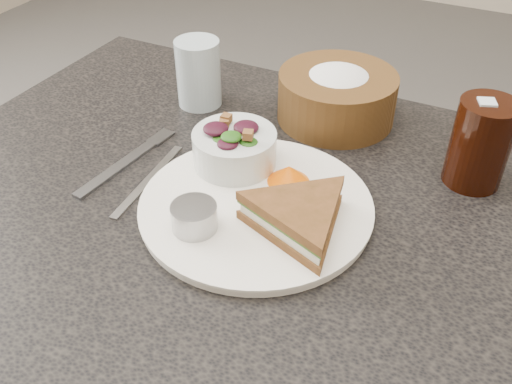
{
  "coord_description": "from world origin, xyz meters",
  "views": [
    {
      "loc": [
        0.24,
        -0.51,
        1.21
      ],
      "look_at": [
        -0.01,
        -0.02,
        0.78
      ],
      "focal_mm": 40.0,
      "sensor_mm": 36.0,
      "label": 1
    }
  ],
  "objects": [
    {
      "name": "dining_table",
      "position": [
        0.0,
        0.0,
        0.38
      ],
      "size": [
        1.0,
        0.7,
        0.75
      ],
      "primitive_type": "cube",
      "color": "black",
      "rests_on": "floor"
    },
    {
      "name": "dinner_plate",
      "position": [
        -0.01,
        -0.02,
        0.76
      ],
      "size": [
        0.29,
        0.29,
        0.01
      ],
      "primitive_type": "cylinder",
      "color": "white",
      "rests_on": "dining_table"
    },
    {
      "name": "sandwich",
      "position": [
        0.06,
        -0.04,
        0.78
      ],
      "size": [
        0.2,
        0.2,
        0.04
      ],
      "primitive_type": null,
      "rotation": [
        0.0,
        0.0,
        -0.35
      ],
      "color": "brown",
      "rests_on": "dinner_plate"
    },
    {
      "name": "salad_bowl",
      "position": [
        -0.07,
        0.05,
        0.8
      ],
      "size": [
        0.14,
        0.14,
        0.07
      ],
      "primitive_type": null,
      "rotation": [
        0.0,
        0.0,
        0.22
      ],
      "color": "silver",
      "rests_on": "dinner_plate"
    },
    {
      "name": "dressing_ramekin",
      "position": [
        -0.05,
        -0.09,
        0.78
      ],
      "size": [
        0.06,
        0.06,
        0.03
      ],
      "primitive_type": "cylinder",
      "rotation": [
        0.0,
        0.0,
        0.1
      ],
      "color": "#969698",
      "rests_on": "dinner_plate"
    },
    {
      "name": "orange_wedge",
      "position": [
        0.01,
        0.04,
        0.78
      ],
      "size": [
        0.08,
        0.08,
        0.03
      ],
      "primitive_type": "cone",
      "rotation": [
        0.0,
        0.0,
        0.65
      ],
      "color": "#FF6503",
      "rests_on": "dinner_plate"
    },
    {
      "name": "fork",
      "position": [
        -0.22,
        -0.02,
        0.75
      ],
      "size": [
        0.03,
        0.17,
        0.0
      ],
      "primitive_type": "cube",
      "rotation": [
        0.0,
        0.0,
        -0.1
      ],
      "color": "gray",
      "rests_on": "dining_table"
    },
    {
      "name": "knife",
      "position": [
        -0.16,
        -0.03,
        0.75
      ],
      "size": [
        0.02,
        0.17,
        0.0
      ],
      "primitive_type": "cube",
      "rotation": [
        0.0,
        0.0,
        0.08
      ],
      "color": "#A8A8A8",
      "rests_on": "dining_table"
    },
    {
      "name": "bread_basket",
      "position": [
        0.0,
        0.24,
        0.8
      ],
      "size": [
        0.22,
        0.22,
        0.1
      ],
      "primitive_type": null,
      "rotation": [
        0.0,
        0.0,
        0.24
      ],
      "color": "#533619",
      "rests_on": "dining_table"
    },
    {
      "name": "cola_glass",
      "position": [
        0.22,
        0.17,
        0.82
      ],
      "size": [
        0.08,
        0.08,
        0.13
      ],
      "primitive_type": null,
      "rotation": [
        0.0,
        0.0,
        0.07
      ],
      "color": "black",
      "rests_on": "dining_table"
    },
    {
      "name": "water_glass",
      "position": [
        -0.21,
        0.19,
        0.8
      ],
      "size": [
        0.08,
        0.08,
        0.11
      ],
      "primitive_type": "cylinder",
      "rotation": [
        0.0,
        0.0,
        0.2
      ],
      "color": "#ABBDC5",
      "rests_on": "dining_table"
    }
  ]
}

